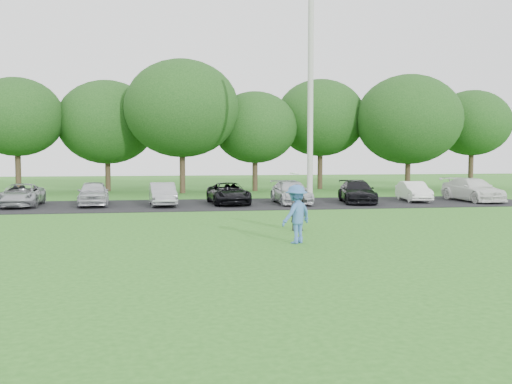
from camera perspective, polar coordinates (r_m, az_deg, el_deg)
The scene contains 7 objects.
ground at distance 16.26m, azimuth 1.93°, elevation -5.43°, with size 100.00×100.00×0.00m, color #2B691E.
parking_lot at distance 29.03m, azimuth -2.92°, elevation -1.24°, with size 32.00×6.50×0.03m, color black.
utility_pole at distance 28.37m, azimuth 5.46°, elevation 9.03°, with size 0.28×0.28×10.32m, color #B0AFAA.
frisbee_player at distance 16.69m, azimuth 4.05°, elevation -2.21°, with size 1.27×1.18×2.10m.
camera_bystander at distance 19.40m, azimuth 4.22°, elevation -1.55°, with size 0.64×0.49×1.58m.
parked_cars at distance 28.86m, azimuth -3.54°, elevation -0.09°, with size 28.81×4.84×1.23m.
tree_row at distance 38.84m, azimuth -2.23°, elevation 7.31°, with size 42.39×9.85×8.64m.
Camera 1 is at (-3.03, -15.75, 2.66)m, focal length 40.00 mm.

